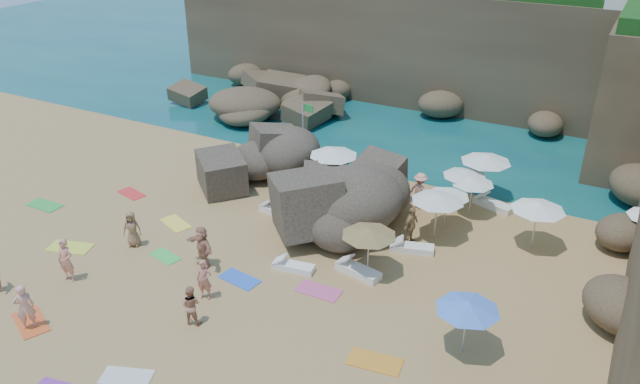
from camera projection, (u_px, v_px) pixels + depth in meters
The scene contains 43 objects.
ground at pixel (249, 249), 27.79m from camera, with size 120.00×120.00×0.00m, color tan.
seawater at pixel (453, 78), 51.40m from camera, with size 120.00×120.00×0.00m, color #0C4751.
cliff_back at pixel (464, 46), 44.82m from camera, with size 44.00×8.00×8.00m, color brown.
rock_promontory at pixel (246, 107), 45.01m from camera, with size 12.00×7.00×2.00m, color brown, non-canonical shape.
marina_masts at pixel (281, 22), 56.98m from camera, with size 3.10×0.10×6.00m.
rock_outcrop at pixel (298, 201), 31.91m from camera, with size 8.83×6.62×3.53m, color brown, non-canonical shape.
flag_pole at pixel (305, 126), 34.76m from camera, with size 0.74×0.18×3.80m.
parasol_0 at pixel (473, 181), 29.94m from camera, with size 2.06×2.06×1.95m.
parasol_1 at pixel (438, 197), 27.75m from camera, with size 2.40×2.40×2.27m.
parasol_2 at pixel (465, 173), 30.51m from camera, with size 2.17×2.17×2.05m.
parasol_3 at pixel (486, 158), 31.31m from camera, with size 2.54×2.54×2.40m.
parasol_5 at pixel (334, 152), 32.06m from camera, with size 2.53×2.53×2.39m.
parasol_6 at pixel (369, 232), 25.22m from camera, with size 2.30×2.30×2.18m.
parasol_7 at pixel (538, 206), 27.05m from camera, with size 2.37×2.37×2.24m.
parasol_8 at pixel (447, 193), 28.66m from camera, with size 2.10×2.10×1.99m.
parasol_9 at pixel (365, 194), 27.76m from camera, with size 2.56×2.56×2.42m.
parasol_10 at pixel (468, 306), 20.97m from camera, with size 2.22×2.22×2.10m.
lounger_0 at pixel (279, 211), 30.60m from camera, with size 2.05×0.68×0.32m, color white.
lounger_1 at pixel (493, 205), 31.21m from camera, with size 2.02×0.67×0.31m, color white.
lounger_2 at pixel (412, 248), 27.59m from camera, with size 1.93×0.64×0.30m, color white.
lounger_3 at pixel (352, 217), 30.11m from camera, with size 1.81×0.60×0.28m, color silver.
lounger_4 at pixel (358, 271), 25.99m from camera, with size 2.01×0.67×0.31m, color white.
lounger_5 at pixel (294, 267), 26.28m from camera, with size 1.77×0.59×0.28m, color white.
towel_2 at pixel (31, 322), 23.20m from camera, with size 1.87×0.94×0.03m, color #DC5522.
towel_3 at pixel (45, 205), 31.49m from camera, with size 1.82×0.91×0.03m, color green.
towel_4 at pixel (70, 247), 27.89m from camera, with size 1.92×0.96×0.03m, color #D1DD3A.
towel_5 at pixel (127, 377), 20.66m from camera, with size 1.68×0.84×0.03m, color silver.
towel_7 at pixel (132, 194), 32.64m from camera, with size 1.58×0.79×0.03m, color red.
towel_8 at pixel (239, 279), 25.69m from camera, with size 1.72×0.86×0.03m, color blue.
towel_9 at pixel (319, 291), 24.97m from camera, with size 1.80×0.90×0.03m, color #CD4F83.
towel_10 at pixel (375, 362), 21.31m from camera, with size 1.86×0.93×0.03m, color orange.
towel_11 at pixel (165, 256), 27.25m from camera, with size 1.45×0.73×0.03m, color green.
towel_12 at pixel (176, 223), 29.83m from camera, with size 1.69×0.84×0.03m, color yellow.
person_stand_0 at pixel (66, 260), 25.23m from camera, with size 0.70×0.46×1.93m, color tan.
person_stand_1 at pixel (191, 305), 22.85m from camera, with size 0.78×0.61×1.60m, color tan.
person_stand_2 at pixel (420, 191), 30.83m from camera, with size 1.23×0.51×1.90m, color #F09F88.
person_stand_3 at pixel (411, 226), 27.87m from camera, with size 1.05×0.44×1.79m, color #A68253.
person_stand_4 at pixel (366, 218), 28.47m from camera, with size 0.87×0.48×1.79m, color tan.
person_stand_5 at pixel (265, 167), 33.88m from camera, with size 1.36×0.39×1.47m, color tan.
person_stand_6 at pixel (25, 307), 22.54m from camera, with size 0.68×0.45×1.87m, color #EC9C86.
person_lie_2 at pixel (134, 241), 27.98m from camera, with size 0.81×1.66×0.44m, color #896444.
person_lie_3 at pixel (203, 260), 26.52m from camera, with size 1.71×1.84×0.49m, color tan.
person_lie_4 at pixel (206, 294), 24.48m from camera, with size 0.61×1.69×0.40m, color #BA6E5D.
Camera 1 is at (13.94, -19.36, 14.81)m, focal length 35.00 mm.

